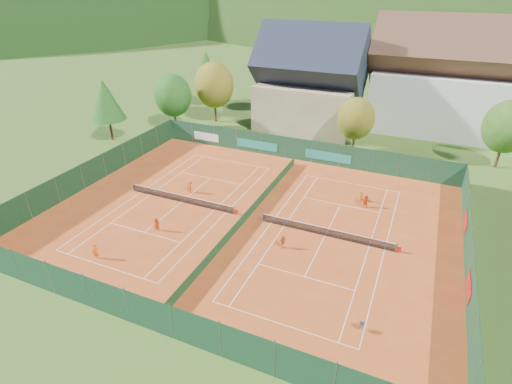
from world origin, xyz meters
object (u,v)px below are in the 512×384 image
object	(u,v)px
ball_hopper	(362,325)
player_left_near	(96,251)
player_left_mid	(157,225)
hotel_block_a	(443,84)
chalet	(310,85)
player_left_far	(190,187)
player_right_far_b	(366,201)
player_right_far_a	(361,196)
player_right_near	(283,242)

from	to	relation	value
ball_hopper	player_left_near	bearing A→B (deg)	-177.26
player_left_mid	ball_hopper	bearing A→B (deg)	-13.19
player_left_near	hotel_block_a	bearing A→B (deg)	51.31
player_left_near	chalet	bearing A→B (deg)	70.79
player_left_near	ball_hopper	bearing A→B (deg)	-7.84
player_left_far	player_right_far_b	distance (m)	19.26
player_left_far	player_right_far_a	world-z (taller)	player_left_far
hotel_block_a	player_left_mid	world-z (taller)	hotel_block_a
ball_hopper	player_right_far_b	xyz separation A→B (m)	(-2.81, 17.17, 0.17)
player_right_far_a	player_right_far_b	distance (m)	1.28
hotel_block_a	player_left_far	distance (m)	42.01
chalet	player_right_far_a	size ratio (longest dim) A/B	13.31
player_right_near	ball_hopper	bearing A→B (deg)	-93.90
player_right_far_a	player_right_far_b	size ratio (longest dim) A/B	0.83
player_left_mid	player_left_far	world-z (taller)	player_left_far
player_left_far	player_right_near	bearing A→B (deg)	-174.48
player_right_near	player_right_far_b	world-z (taller)	player_right_far_b
player_left_far	chalet	bearing A→B (deg)	-71.77
chalet	ball_hopper	size ratio (longest dim) A/B	20.25
player_left_near	player_left_far	world-z (taller)	player_left_near
player_right_near	player_right_far_b	xyz separation A→B (m)	(5.49, 10.32, 0.05)
player_right_near	player_left_mid	bearing A→B (deg)	136.41
player_left_near	player_right_far_a	distance (m)	27.13
player_left_far	player_right_near	distance (m)	14.39
chalet	hotel_block_a	size ratio (longest dim) A/B	0.75
player_left_near	player_right_near	bearing A→B (deg)	18.49
hotel_block_a	ball_hopper	size ratio (longest dim) A/B	27.00
hotel_block_a	ball_hopper	xyz separation A→B (m)	(-2.71, -46.23, -6.83)
player_left_near	player_left_mid	xyz separation A→B (m)	(2.27, 5.64, -0.04)
ball_hopper	player_right_far_b	bearing A→B (deg)	99.29
ball_hopper	player_right_far_a	size ratio (longest dim) A/B	0.66
ball_hopper	player_left_mid	bearing A→B (deg)	167.33
hotel_block_a	player_left_far	world-z (taller)	hotel_block_a
player_left_mid	player_right_far_b	xyz separation A→B (m)	(17.48, 12.61, 0.02)
player_left_near	player_right_near	xyz separation A→B (m)	(14.25, 7.92, -0.07)
hotel_block_a	player_left_near	xyz separation A→B (m)	(-25.27, -47.31, -6.63)
player_left_mid	player_left_far	distance (m)	8.09
player_left_far	player_right_far_a	xyz separation A→B (m)	(18.01, 5.67, -0.13)
chalet	hotel_block_a	distance (m)	19.94
player_right_far_a	player_left_mid	bearing A→B (deg)	12.66
chalet	player_right_far_b	size ratio (longest dim) A/B	11.09
player_left_near	player_left_mid	bearing A→B (deg)	57.53
player_right_near	player_right_far_a	size ratio (longest dim) A/B	1.12
player_right_far_a	player_right_near	bearing A→B (deg)	40.63
chalet	player_right_far_b	distance (m)	27.36
ball_hopper	player_right_far_b	world-z (taller)	player_right_far_b
hotel_block_a	player_left_near	bearing A→B (deg)	-118.11
hotel_block_a	player_right_far_b	xyz separation A→B (m)	(-5.52, -29.06, -6.65)
chalet	player_right_near	bearing A→B (deg)	-76.55
hotel_block_a	player_right_near	distance (m)	41.44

